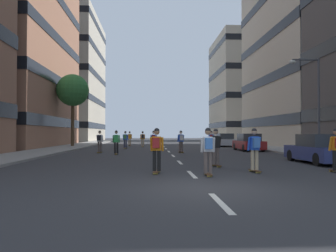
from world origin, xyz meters
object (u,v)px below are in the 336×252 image
object	(u,v)px
skater_0	(208,148)
skater_11	(211,139)
streetlamp_right	(313,95)
skater_6	(255,147)
skater_2	(116,141)
skater_5	(130,138)
street_tree_near	(73,91)
skater_8	(143,138)
skater_3	(157,147)
skater_10	(100,140)
skater_13	(216,146)
parked_car_mid	(249,143)
skater_12	(180,138)
parked_car_near	(225,140)
parked_car_far	(318,150)
skater_9	(181,140)
skater_4	(154,140)
skater_7	(125,139)

from	to	relation	value
skater_0	skater_11	world-z (taller)	same
streetlamp_right	skater_6	size ratio (longest dim) A/B	3.65
skater_2	skater_5	world-z (taller)	same
street_tree_near	skater_2	distance (m)	14.72
skater_2	skater_8	distance (m)	12.42
skater_3	skater_11	bearing A→B (deg)	72.66
skater_10	skater_13	distance (m)	12.88
parked_car_mid	skater_12	bearing A→B (deg)	114.48
skater_0	skater_8	xyz separation A→B (m)	(-2.96, 24.43, 0.00)
parked_car_near	skater_8	bearing A→B (deg)	-173.22
skater_0	skater_8	distance (m)	24.61
parked_car_far	skater_9	world-z (taller)	skater_9
skater_8	skater_10	xyz separation A→B (m)	(-3.16, -10.47, 0.00)
skater_3	skater_6	world-z (taller)	same
parked_car_mid	skater_13	world-z (taller)	skater_13
parked_car_mid	skater_4	distance (m)	8.50
skater_9	skater_13	distance (m)	10.61
street_tree_near	skater_2	world-z (taller)	street_tree_near
parked_car_mid	skater_8	world-z (taller)	skater_8
skater_7	skater_12	world-z (taller)	same
skater_6	skater_0	bearing A→B (deg)	-155.29
parked_car_far	skater_0	bearing A→B (deg)	-145.61
skater_0	skater_9	distance (m)	13.80
street_tree_near	skater_7	size ratio (longest dim) A/B	4.48
skater_10	skater_12	world-z (taller)	same
skater_6	skater_12	world-z (taller)	same
parked_car_far	skater_6	size ratio (longest dim) A/B	2.47
street_tree_near	parked_car_near	bearing A→B (deg)	3.74
skater_3	skater_11	xyz separation A→B (m)	(5.62, 17.99, 0.00)
skater_11	skater_10	bearing A→B (deg)	-153.78
parked_car_near	skater_7	bearing A→B (deg)	-158.12
parked_car_far	street_tree_near	distance (m)	26.98
skater_9	skater_11	distance (m)	6.06
skater_12	skater_6	bearing A→B (deg)	-88.97
street_tree_near	skater_10	distance (m)	12.59
skater_2	skater_9	world-z (taller)	same
skater_11	skater_13	size ratio (longest dim) A/B	1.00
parked_car_mid	skater_4	xyz separation A→B (m)	(-8.46, -0.74, 0.32)
skater_8	skater_13	xyz separation A→B (m)	(3.91, -21.23, -0.03)
street_tree_near	skater_5	world-z (taller)	street_tree_near
street_tree_near	streetlamp_right	size ratio (longest dim) A/B	1.22
parked_car_mid	skater_13	distance (m)	14.42
skater_3	skater_4	world-z (taller)	same
parked_car_near	streetlamp_right	xyz separation A→B (m)	(2.28, -16.20, 3.44)
streetlamp_right	skater_8	xyz separation A→B (m)	(-11.86, 15.06, -3.12)
skater_5	skater_6	bearing A→B (deg)	-75.86
skater_2	skater_10	world-z (taller)	same
streetlamp_right	skater_13	bearing A→B (deg)	-142.20
skater_10	parked_car_near	bearing A→B (deg)	42.33
streetlamp_right	skater_2	size ratio (longest dim) A/B	3.65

